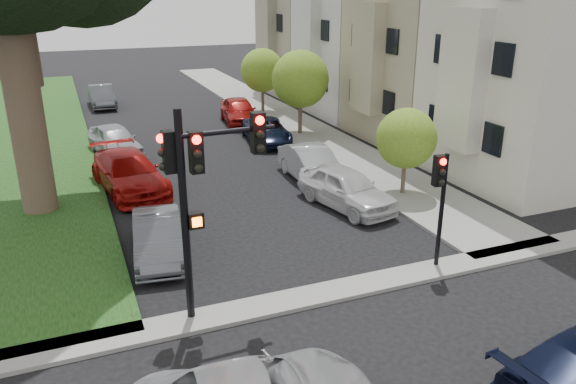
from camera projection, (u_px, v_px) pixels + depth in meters
name	position (u px, v px, depth m)	size (l,w,h in m)	color
ground	(364.00, 333.00, 13.79)	(140.00, 140.00, 0.00)	black
grass_strip	(12.00, 137.00, 31.46)	(8.00, 44.00, 0.12)	#13330B
sidewalk_right	(275.00, 114.00, 37.01)	(3.50, 44.00, 0.12)	gray
sidewalk_cross	(329.00, 293.00, 15.51)	(60.00, 1.00, 0.12)	gray
house_a	(544.00, 14.00, 22.72)	(7.70, 7.55, 15.97)	#B8B5A9
house_b	(433.00, 8.00, 29.24)	(7.70, 7.55, 15.97)	tan
house_c	(363.00, 3.00, 35.76)	(7.70, 7.55, 15.97)	beige
house_d	(314.00, 1.00, 42.28)	(7.70, 7.55, 15.97)	slate
small_tree_a	(406.00, 138.00, 22.02)	(2.39, 2.39, 3.59)	brown
small_tree_b	(300.00, 79.00, 30.93)	(3.17, 3.17, 4.76)	brown
small_tree_c	(262.00, 70.00, 36.51)	(2.83, 2.83, 4.24)	brown
traffic_signal_main	(200.00, 178.00, 13.24)	(2.67, 0.69, 5.47)	black
traffic_signal_secondary	(440.00, 191.00, 16.09)	(0.47, 0.38, 3.59)	black
car_parked_0	(346.00, 188.00, 21.38)	(1.81, 4.51, 1.54)	silver
car_parked_1	(312.00, 164.00, 24.29)	(1.58, 4.52, 1.49)	#999BA0
car_parked_2	(267.00, 131.00, 30.30)	(2.14, 4.63, 1.29)	black
car_parked_3	(239.00, 111.00, 34.35)	(1.89, 4.69, 1.60)	maroon
car_parked_5	(158.00, 237.00, 17.45)	(1.44, 4.12, 1.36)	#3F4247
car_parked_6	(129.00, 173.00, 23.07)	(2.23, 5.49, 1.59)	maroon
car_parked_7	(115.00, 140.00, 27.95)	(1.81, 4.50, 1.53)	#999BA0
car_parked_9	(102.00, 96.00, 39.15)	(1.57, 4.51, 1.49)	#3F4247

